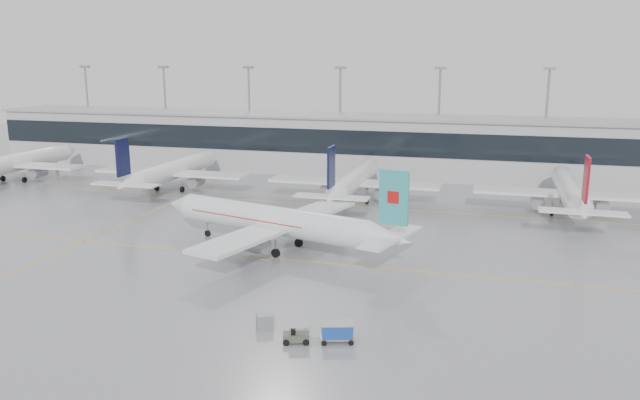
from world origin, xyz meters
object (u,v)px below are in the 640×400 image
(air_canada_jet, at_px, (279,222))
(baggage_cart, at_px, (337,331))
(baggage_tug, at_px, (296,336))
(gse_unit, at_px, (265,321))

(air_canada_jet, xyz_separation_m, baggage_cart, (13.71, -23.94, -2.78))
(baggage_tug, height_order, gse_unit, baggage_tug)
(baggage_tug, distance_m, gse_unit, 4.14)
(air_canada_jet, height_order, baggage_tug, air_canada_jet)
(air_canada_jet, distance_m, baggage_cart, 27.73)
(baggage_cart, relative_size, gse_unit, 2.23)
(air_canada_jet, bearing_deg, baggage_cart, 135.93)
(baggage_cart, height_order, gse_unit, baggage_cart)
(baggage_tug, distance_m, baggage_cart, 3.63)
(air_canada_jet, distance_m, gse_unit, 24.22)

